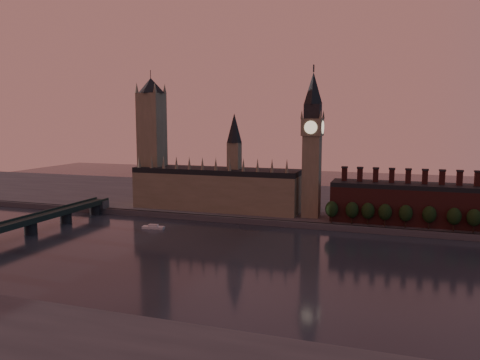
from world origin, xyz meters
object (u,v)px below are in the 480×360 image
at_px(big_ben, 312,143).
at_px(westminster_bridge, 6,230).
at_px(victoria_tower, 152,137).
at_px(river_boat, 153,227).

distance_m(big_ben, westminster_bridge, 205.83).
height_order(victoria_tower, westminster_bridge, victoria_tower).
distance_m(victoria_tower, river_boat, 89.42).
height_order(westminster_bridge, river_boat, westminster_bridge).
xyz_separation_m(westminster_bridge, river_boat, (67.69, 57.94, -6.29)).
relative_size(victoria_tower, big_ben, 1.01).
xyz_separation_m(big_ben, westminster_bridge, (-165.00, -112.70, -49.39)).
distance_m(westminster_bridge, river_boat, 89.32).
bearing_deg(westminster_bridge, victoria_tower, 73.44).
xyz_separation_m(victoria_tower, river_boat, (32.69, -59.76, -57.94)).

